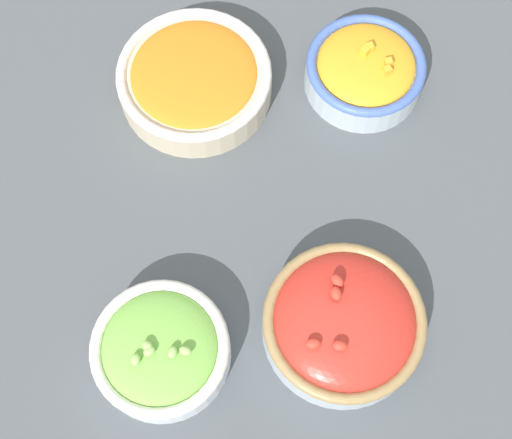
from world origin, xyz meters
The scene contains 5 objects.
ground_plane centered at (0.00, 0.00, 0.00)m, with size 3.00×3.00×0.00m, color #4C5156.
bowl_cherry_tomatoes centered at (-0.11, -0.09, 0.03)m, with size 0.16×0.16×0.07m.
bowl_carrots centered at (0.17, 0.08, 0.03)m, with size 0.18×0.18×0.05m.
bowl_lettuce centered at (-0.14, 0.09, 0.03)m, with size 0.14×0.14×0.06m.
bowl_squash centered at (0.19, -0.12, 0.03)m, with size 0.14×0.14×0.06m.
Camera 1 is at (-0.28, -0.01, 0.73)m, focal length 50.00 mm.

